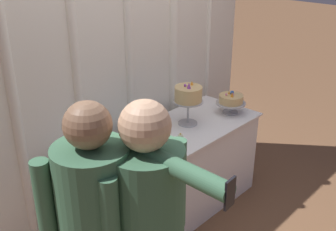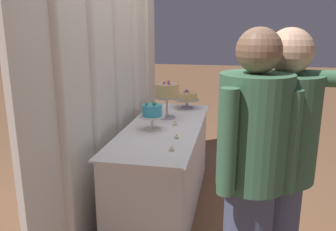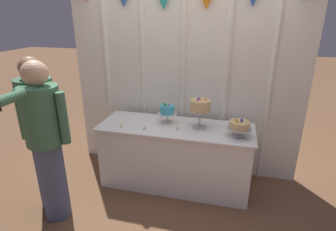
% 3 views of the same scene
% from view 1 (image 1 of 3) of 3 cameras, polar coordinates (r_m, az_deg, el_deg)
% --- Properties ---
extents(ground_plane, '(24.00, 24.00, 0.00)m').
position_cam_1_polar(ground_plane, '(3.66, 1.24, -14.20)').
color(ground_plane, brown).
extents(draped_curtain, '(2.92, 0.15, 2.55)m').
position_cam_1_polar(draped_curtain, '(3.39, -5.48, 7.71)').
color(draped_curtain, white).
rests_on(draped_curtain, ground_plane).
extents(cake_table, '(1.80, 0.65, 0.78)m').
position_cam_1_polar(cake_table, '(3.49, 0.06, -8.47)').
color(cake_table, white).
rests_on(cake_table, ground_plane).
extents(cake_display_leftmost, '(0.22, 0.22, 0.25)m').
position_cam_1_polar(cake_display_leftmost, '(3.20, -2.47, -0.68)').
color(cake_display_leftmost, silver).
rests_on(cake_display_leftmost, cake_table).
extents(cake_display_center, '(0.25, 0.25, 0.38)m').
position_cam_1_polar(cake_display_center, '(3.40, 2.83, 2.75)').
color(cake_display_center, '#B2B2B7').
rests_on(cake_display_center, cake_table).
extents(cake_display_rightmost, '(0.27, 0.27, 0.21)m').
position_cam_1_polar(cake_display_rightmost, '(3.70, 8.66, 2.14)').
color(cake_display_rightmost, '#B2B2B7').
rests_on(cake_display_rightmost, cake_table).
extents(tealight_far_left, '(0.04, 0.04, 0.03)m').
position_cam_1_polar(tealight_far_left, '(2.81, -5.69, -7.82)').
color(tealight_far_left, beige).
rests_on(tealight_far_left, cake_table).
extents(tealight_near_left, '(0.04, 0.04, 0.03)m').
position_cam_1_polar(tealight_near_left, '(2.98, -1.85, -5.67)').
color(tealight_near_left, beige).
rests_on(tealight_near_left, cake_table).
extents(tealight_near_right, '(0.04, 0.04, 0.04)m').
position_cam_1_polar(tealight_near_right, '(3.26, 1.73, -2.85)').
color(tealight_near_right, beige).
rests_on(tealight_near_right, cake_table).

